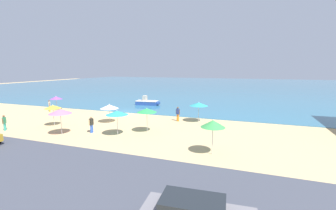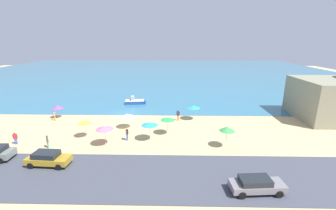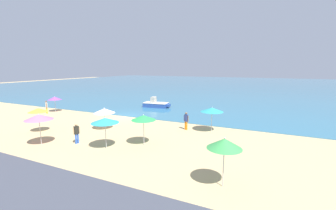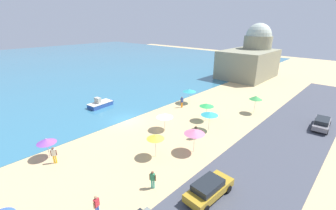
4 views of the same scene
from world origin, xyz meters
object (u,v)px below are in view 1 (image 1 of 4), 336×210
Objects in this scene: beach_umbrella_1 at (56,98)px; bather_2 at (4,122)px; beach_umbrella_6 at (147,110)px; beach_umbrella_8 at (60,111)px; bather_0 at (49,105)px; bather_4 at (91,123)px; bather_1 at (178,113)px; beach_umbrella_2 at (117,113)px; beach_umbrella_5 at (53,107)px; beach_umbrella_0 at (213,124)px; skiff_nearshore at (147,102)px; beach_umbrella_4 at (109,107)px; beach_umbrella_3 at (199,104)px.

bather_2 is (4.02, -10.76, -1.00)m from beach_umbrella_1.
beach_umbrella_6 is 0.97× the size of beach_umbrella_8.
beach_umbrella_6 is at bearing -15.27° from bather_0.
bather_1 is at bearing 48.66° from bather_4.
beach_umbrella_5 is (-8.62, 0.65, -0.03)m from beach_umbrella_2.
bather_4 is at bearing -28.35° from bather_0.
bather_4 is at bearing -32.72° from beach_umbrella_1.
beach_umbrella_2 is at bearing 2.92° from bather_4.
bather_2 is at bearing -66.96° from bather_0.
beach_umbrella_1 is 0.88× the size of beach_umbrella_6.
beach_umbrella_0 is 1.09× the size of beach_umbrella_2.
bather_0 reaches higher than skiff_nearshore.
beach_umbrella_6 reaches higher than skiff_nearshore.
beach_umbrella_6 is 5.73m from bather_4.
beach_umbrella_1 is 1.65m from bather_0.
beach_umbrella_2 is at bearing -48.57° from beach_umbrella_4.
beach_umbrella_5 is at bearing 175.72° from beach_umbrella_2.
beach_umbrella_0 is at bearing -53.27° from skiff_nearshore.
beach_umbrella_8 is at bearing -140.29° from beach_umbrella_3.
bather_0 is at bearing 113.04° from bather_2.
beach_umbrella_0 is 27.35m from beach_umbrella_1.
beach_umbrella_0 reaches higher than beach_umbrella_1.
bather_1 is (3.81, 7.50, -1.21)m from beach_umbrella_2.
beach_umbrella_6 is 5.92m from bather_1.
skiff_nearshore is (11.21, 8.93, -1.42)m from beach_umbrella_1.
beach_umbrella_4 is at bearing 38.43° from bather_2.
beach_umbrella_2 is 1.39× the size of bather_1.
beach_umbrella_6 reaches higher than beach_umbrella_4.
beach_umbrella_6 is 8.35m from beach_umbrella_8.
beach_umbrella_2 reaches higher than beach_umbrella_4.
beach_umbrella_3 is 12.33m from bather_4.
beach_umbrella_1 is 22.30m from beach_umbrella_3.
beach_umbrella_6 is (10.88, 1.28, 0.06)m from beach_umbrella_5.
bather_4 is at bearing 172.21° from beach_umbrella_0.
beach_umbrella_8 is at bearing 179.20° from beach_umbrella_0.
beach_umbrella_0 is 23.82m from skiff_nearshore.
beach_umbrella_4 is 0.88× the size of beach_umbrella_6.
beach_umbrella_6 reaches higher than beach_umbrella_1.
beach_umbrella_3 is 14.51m from skiff_nearshore.
skiff_nearshore is at bearing 105.64° from beach_umbrella_2.
beach_umbrella_3 is 1.41× the size of bather_0.
beach_umbrella_3 is at bearing 21.14° from beach_umbrella_4.
beach_umbrella_1 is 11.53m from bather_2.
bather_0 is at bearing 151.65° from bather_4.
beach_umbrella_3 is 22.33m from bather_0.
bather_0 is (-10.71, 8.54, -1.33)m from beach_umbrella_8.
bather_0 reaches higher than bather_4.
bather_0 is (-18.26, 4.98, -1.28)m from beach_umbrella_6.
beach_umbrella_0 is 21.45m from bather_2.
beach_umbrella_6 is at bearing 17.20° from bather_2.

